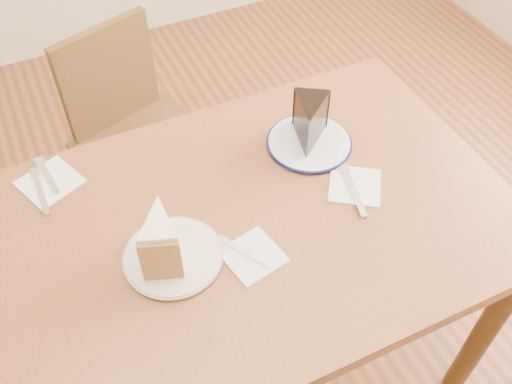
{
  "coord_description": "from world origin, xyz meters",
  "views": [
    {
      "loc": [
        -0.34,
        -0.75,
        1.77
      ],
      "look_at": [
        0.02,
        0.02,
        0.8
      ],
      "focal_mm": 40.0,
      "sensor_mm": 36.0,
      "label": 1
    }
  ],
  "objects_px": {
    "plate_cream": "(173,256)",
    "chocolate_cake": "(309,125)",
    "plate_navy": "(309,143)",
    "table": "(253,242)",
    "carrot_cake": "(162,237)",
    "chair_far": "(140,136)"
  },
  "relations": [
    {
      "from": "plate_cream",
      "to": "chocolate_cake",
      "type": "relative_size",
      "value": 1.65
    },
    {
      "from": "plate_navy",
      "to": "chocolate_cake",
      "type": "relative_size",
      "value": 1.67
    },
    {
      "from": "table",
      "to": "plate_navy",
      "type": "distance_m",
      "value": 0.3
    },
    {
      "from": "plate_cream",
      "to": "carrot_cake",
      "type": "bearing_deg",
      "value": 141.38
    },
    {
      "from": "chair_far",
      "to": "chocolate_cake",
      "type": "xyz_separation_m",
      "value": [
        0.32,
        -0.54,
        0.37
      ]
    },
    {
      "from": "chair_far",
      "to": "chocolate_cake",
      "type": "bearing_deg",
      "value": 102.21
    },
    {
      "from": "chair_far",
      "to": "plate_navy",
      "type": "bearing_deg",
      "value": 102.38
    },
    {
      "from": "plate_navy",
      "to": "chocolate_cake",
      "type": "height_order",
      "value": "chocolate_cake"
    },
    {
      "from": "table",
      "to": "plate_navy",
      "type": "relative_size",
      "value": 5.75
    },
    {
      "from": "carrot_cake",
      "to": "plate_navy",
      "type": "bearing_deg",
      "value": 40.66
    },
    {
      "from": "table",
      "to": "chocolate_cake",
      "type": "relative_size",
      "value": 9.59
    },
    {
      "from": "plate_navy",
      "to": "carrot_cake",
      "type": "bearing_deg",
      "value": -158.87
    },
    {
      "from": "table",
      "to": "plate_cream",
      "type": "xyz_separation_m",
      "value": [
        -0.2,
        -0.03,
        0.1
      ]
    },
    {
      "from": "table",
      "to": "carrot_cake",
      "type": "distance_m",
      "value": 0.28
    },
    {
      "from": "table",
      "to": "chocolate_cake",
      "type": "bearing_deg",
      "value": 34.43
    },
    {
      "from": "table",
      "to": "plate_cream",
      "type": "distance_m",
      "value": 0.23
    },
    {
      "from": "table",
      "to": "chocolate_cake",
      "type": "distance_m",
      "value": 0.32
    },
    {
      "from": "plate_cream",
      "to": "plate_navy",
      "type": "bearing_deg",
      "value": 23.04
    },
    {
      "from": "plate_cream",
      "to": "chair_far",
      "type": "bearing_deg",
      "value": 81.69
    },
    {
      "from": "plate_navy",
      "to": "table",
      "type": "bearing_deg",
      "value": -146.34
    },
    {
      "from": "chocolate_cake",
      "to": "chair_far",
      "type": "bearing_deg",
      "value": -26.8
    },
    {
      "from": "table",
      "to": "plate_cream",
      "type": "relative_size",
      "value": 5.81
    }
  ]
}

